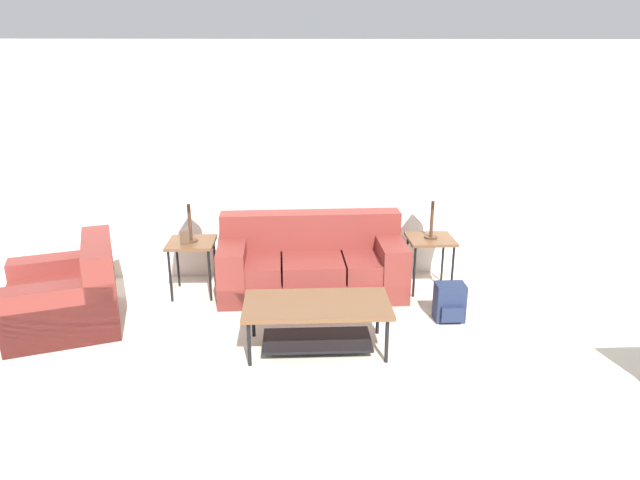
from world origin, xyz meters
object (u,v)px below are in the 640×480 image
table_lamp_left (187,192)px  side_table_right (430,244)px  backpack (450,303)px  table_lamp_right (434,189)px  couch (312,265)px  side_table_left (192,247)px  coffee_table (317,315)px  armchair (68,297)px

table_lamp_left → side_table_right: bearing=-0.0°
side_table_right → backpack: 0.84m
table_lamp_left → table_lamp_right: (2.54, 0.00, 0.00)m
couch → backpack: couch is taller
side_table_left → table_lamp_left: (-0.00, 0.00, 0.60)m
coffee_table → table_lamp_right: 1.96m
side_table_right → backpack: bearing=-87.8°
couch → side_table_left: bearing=-179.7°
armchair → table_lamp_left: (1.06, 0.68, 0.84)m
table_lamp_left → table_lamp_right: 2.54m
table_lamp_left → backpack: bearing=-16.6°
armchair → table_lamp_right: table_lamp_right is taller
coffee_table → table_lamp_right: bearing=44.9°
side_table_left → table_lamp_left: 0.60m
side_table_right → table_lamp_left: size_ratio=0.89×
armchair → table_lamp_right: (3.60, 0.68, 0.84)m
side_table_right → coffee_table: bearing=-135.1°
armchair → side_table_right: size_ratio=2.22×
side_table_right → table_lamp_right: table_lamp_right is taller
table_lamp_left → backpack: 2.84m
couch → backpack: size_ratio=5.30×
side_table_right → backpack: size_ratio=1.58×
side_table_left → couch: bearing=0.3°
side_table_left → table_lamp_right: size_ratio=0.89×
couch → side_table_left: couch is taller
armchair → table_lamp_left: size_ratio=1.98×
couch → table_lamp_left: (-1.27, -0.01, 0.82)m
coffee_table → table_lamp_left: (-1.27, 1.27, 0.79)m
side_table_left → backpack: side_table_left is taller
couch → side_table_left: size_ratio=3.35×
couch → side_table_right: size_ratio=3.35×
side_table_right → table_lamp_left: bearing=180.0°
side_table_left → side_table_right: (2.54, 0.00, 0.00)m
armchair → table_lamp_left: bearing=32.7°
couch → coffee_table: (-0.00, -1.27, 0.03)m
side_table_left → side_table_right: same height
table_lamp_left → table_lamp_right: bearing=0.0°
table_lamp_left → backpack: table_lamp_left is taller
coffee_table → backpack: bearing=21.1°
armchair → table_lamp_left: table_lamp_left is taller
coffee_table → backpack: (1.30, 0.50, -0.14)m
couch → side_table_right: (1.27, -0.01, 0.22)m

